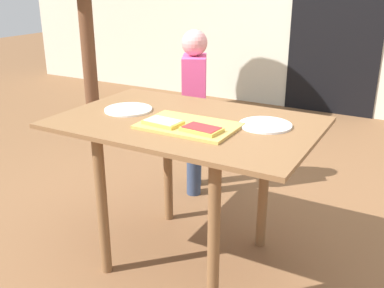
# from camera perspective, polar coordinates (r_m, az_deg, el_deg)

# --- Properties ---
(ground_plane) EXTENTS (16.00, 16.00, 0.00)m
(ground_plane) POSITION_cam_1_polar(r_m,az_deg,el_deg) (2.31, -0.63, -14.28)
(ground_plane) COLOR brown
(house_door) EXTENTS (0.90, 0.02, 2.00)m
(house_door) POSITION_cam_1_polar(r_m,az_deg,el_deg) (4.67, 18.22, 15.74)
(house_door) COLOR black
(house_door) RESTS_ON ground
(dining_table) EXTENTS (1.15, 0.75, 0.72)m
(dining_table) POSITION_cam_1_polar(r_m,az_deg,el_deg) (2.02, -0.70, 0.03)
(dining_table) COLOR brown
(dining_table) RESTS_ON ground
(cutting_board) EXTENTS (0.41, 0.27, 0.01)m
(cutting_board) POSITION_cam_1_polar(r_m,az_deg,el_deg) (1.89, -0.44, 2.36)
(cutting_board) COLOR gold
(cutting_board) RESTS_ON dining_table
(pizza_slice_near_left) EXTENTS (0.17, 0.11, 0.02)m
(pizza_slice_near_left) POSITION_cam_1_polar(r_m,az_deg,el_deg) (1.89, -3.74, 2.81)
(pizza_slice_near_left) COLOR gold
(pizza_slice_near_left) RESTS_ON cutting_board
(pizza_slice_near_right) EXTENTS (0.17, 0.11, 0.02)m
(pizza_slice_near_right) POSITION_cam_1_polar(r_m,az_deg,el_deg) (1.80, 1.24, 1.92)
(pizza_slice_near_right) COLOR gold
(pizza_slice_near_right) RESTS_ON cutting_board
(plate_white_left) EXTENTS (0.23, 0.23, 0.01)m
(plate_white_left) POSITION_cam_1_polar(r_m,az_deg,el_deg) (2.16, -8.19, 4.42)
(plate_white_left) COLOR white
(plate_white_left) RESTS_ON dining_table
(plate_white_right) EXTENTS (0.23, 0.23, 0.01)m
(plate_white_right) POSITION_cam_1_polar(r_m,az_deg,el_deg) (1.93, 9.41, 2.44)
(plate_white_right) COLOR white
(plate_white_right) RESTS_ON dining_table
(child_left) EXTENTS (0.23, 0.28, 1.04)m
(child_left) POSITION_cam_1_polar(r_m,az_deg,el_deg) (2.76, 0.30, 5.23)
(child_left) COLOR #31405E
(child_left) RESTS_ON ground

